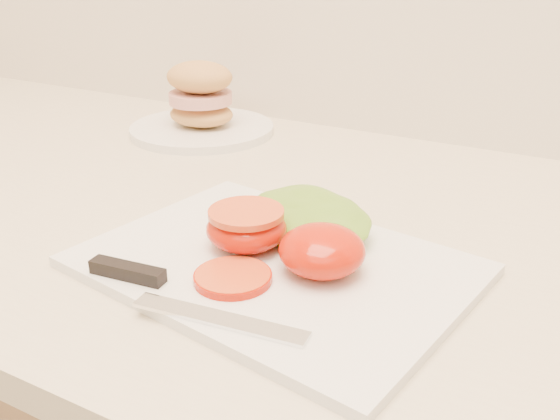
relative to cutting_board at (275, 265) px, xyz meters
The scene contains 8 objects.
cutting_board is the anchor object (origin of this frame).
tomato_half_dome 0.05m from the cutting_board, ahead, with size 0.07×0.07×0.04m, color red.
tomato_half_cut 0.04m from the cutting_board, 162.91° to the left, with size 0.07×0.07×0.04m.
tomato_slice_0 0.05m from the cutting_board, 105.46° to the right, with size 0.06×0.06×0.01m, color orange.
tomato_slice_1 0.05m from the cutting_board, 110.01° to the right, with size 0.06×0.06×0.01m, color orange.
lettuce_leaf_0 0.07m from the cutting_board, 92.27° to the left, with size 0.14×0.09×0.03m, color #68A52B.
knife 0.11m from the cutting_board, 120.18° to the right, with size 0.21×0.04×0.01m.
sandwich_plate 0.44m from the cutting_board, 133.75° to the left, with size 0.21×0.21×0.11m.
Camera 1 is at (-0.35, 1.14, 1.20)m, focal length 40.00 mm.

